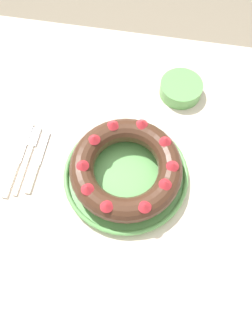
% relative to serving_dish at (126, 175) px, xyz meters
% --- Properties ---
extents(ground_plane, '(8.00, 8.00, 0.00)m').
position_rel_serving_dish_xyz_m(ground_plane, '(-0.01, -0.01, -0.75)').
color(ground_plane, gray).
extents(dining_table, '(1.19, 1.12, 0.74)m').
position_rel_serving_dish_xyz_m(dining_table, '(-0.01, -0.01, -0.10)').
color(dining_table, beige).
rests_on(dining_table, ground_plane).
extents(serving_dish, '(0.34, 0.34, 0.02)m').
position_rel_serving_dish_xyz_m(serving_dish, '(0.00, 0.00, 0.00)').
color(serving_dish, '#6BB760').
rests_on(serving_dish, dining_table).
extents(bundt_cake, '(0.30, 0.30, 0.08)m').
position_rel_serving_dish_xyz_m(bundt_cake, '(0.00, -0.00, 0.05)').
color(bundt_cake, '#4C2D1E').
rests_on(bundt_cake, serving_dish).
extents(fork, '(0.02, 0.22, 0.01)m').
position_rel_serving_dish_xyz_m(fork, '(-0.29, 0.02, -0.01)').
color(fork, white).
rests_on(fork, dining_table).
extents(serving_knife, '(0.02, 0.24, 0.01)m').
position_rel_serving_dish_xyz_m(serving_knife, '(-0.31, -0.02, -0.01)').
color(serving_knife, white).
rests_on(serving_knife, dining_table).
extents(cake_knife, '(0.02, 0.19, 0.01)m').
position_rel_serving_dish_xyz_m(cake_knife, '(-0.25, -0.01, -0.01)').
color(cake_knife, white).
rests_on(cake_knife, dining_table).
extents(side_bowl, '(0.13, 0.13, 0.04)m').
position_rel_serving_dish_xyz_m(side_bowl, '(0.12, 0.31, 0.01)').
color(side_bowl, '#6BB760').
rests_on(side_bowl, dining_table).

